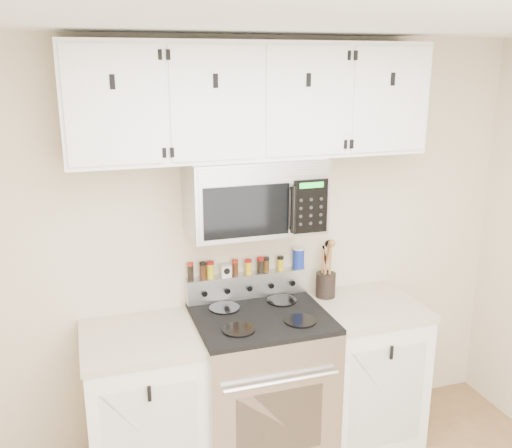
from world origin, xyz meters
The scene contains 18 objects.
back_wall centered at (0.00, 1.75, 1.25)m, with size 3.50×0.01×2.50m, color beige.
ceiling centered at (0.00, 0.00, 2.50)m, with size 3.50×3.50×0.01m, color white.
range centered at (0.00, 1.43, 0.49)m, with size 0.76×0.65×1.10m.
base_cabinet_left centered at (-0.69, 1.45, 0.46)m, with size 0.64×0.62×0.92m.
base_cabinet_right centered at (0.69, 1.45, 0.46)m, with size 0.64×0.62×0.92m.
microwave centered at (0.00, 1.55, 1.63)m, with size 0.76×0.44×0.42m.
upper_cabinets centered at (0.00, 1.58, 2.15)m, with size 2.00×0.35×0.62m.
utensil_crock centered at (0.49, 1.63, 1.01)m, with size 0.12×0.12×0.36m.
kitchen_timer centered at (-0.13, 1.71, 1.14)m, with size 0.06×0.05×0.07m, color silver.
salt_canister centered at (0.34, 1.71, 1.17)m, with size 0.07×0.07×0.13m.
spice_jar_0 centered at (-0.35, 1.71, 1.16)m, with size 0.04×0.04×0.11m.
spice_jar_1 centered at (-0.27, 1.71, 1.15)m, with size 0.04×0.04×0.11m.
spice_jar_2 centered at (-0.23, 1.71, 1.15)m, with size 0.04×0.04×0.10m.
spice_jar_3 centered at (-0.07, 1.71, 1.15)m, with size 0.04×0.04×0.10m.
spice_jar_4 centered at (0.01, 1.71, 1.15)m, with size 0.04×0.04×0.09m.
spice_jar_5 centered at (0.09, 1.71, 1.15)m, with size 0.04×0.04×0.10m.
spice_jar_6 centered at (0.12, 1.71, 1.15)m, with size 0.04×0.04×0.09m.
spice_jar_7 centered at (0.22, 1.71, 1.15)m, with size 0.04×0.04×0.09m.
Camera 1 is at (-0.95, -1.43, 2.35)m, focal length 40.00 mm.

